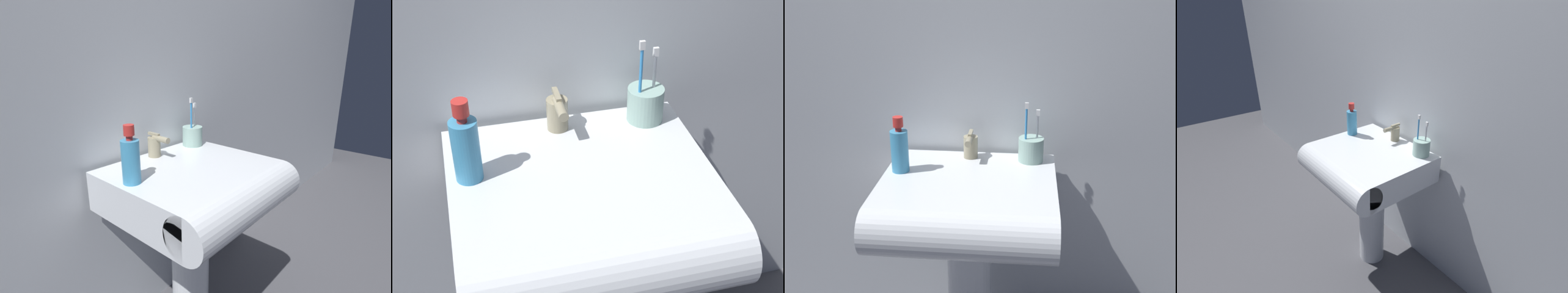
% 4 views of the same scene
% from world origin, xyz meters
% --- Properties ---
extents(wall_back, '(5.00, 0.05, 2.40)m').
position_xyz_m(wall_back, '(0.00, 0.27, 1.20)').
color(wall_back, silver).
rests_on(wall_back, ground).
extents(sink_pedestal, '(0.14, 0.14, 0.59)m').
position_xyz_m(sink_pedestal, '(0.00, 0.00, 0.30)').
color(sink_pedestal, white).
rests_on(sink_pedestal, ground).
extents(sink_basin, '(0.54, 0.51, 0.14)m').
position_xyz_m(sink_basin, '(0.00, -0.05, 0.66)').
color(sink_basin, white).
rests_on(sink_basin, sink_pedestal).
extents(faucet, '(0.05, 0.10, 0.09)m').
position_xyz_m(faucet, '(-0.01, 0.16, 0.78)').
color(faucet, tan).
rests_on(faucet, sink_basin).
extents(toothbrush_cup, '(0.08, 0.08, 0.21)m').
position_xyz_m(toothbrush_cup, '(0.19, 0.16, 0.77)').
color(toothbrush_cup, '#99BFB2').
rests_on(toothbrush_cup, sink_basin).
extents(soap_bottle, '(0.06, 0.06, 0.18)m').
position_xyz_m(soap_bottle, '(-0.22, 0.03, 0.81)').
color(soap_bottle, '#3F99CC').
rests_on(soap_bottle, sink_basin).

